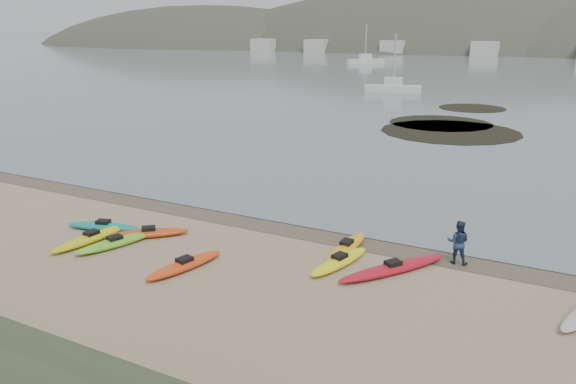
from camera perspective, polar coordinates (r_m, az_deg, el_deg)
The scene contains 8 objects.
ground at distance 24.91m, azimuth 0.00°, elevation -3.31°, with size 600.00×600.00×0.00m, color tan.
wet_sand at distance 24.66m, azimuth -0.33°, elevation -3.51°, with size 60.00×60.00×0.00m, color brown.
water at distance 320.99m, azimuth 26.69°, elevation 13.43°, with size 1200.00×1200.00×0.00m, color slate.
kayaks at distance 21.44m, azimuth -3.72°, elevation -6.25°, with size 21.31×7.81×0.34m.
person_east at distance 21.60m, azimuth 16.91°, elevation -4.90°, with size 0.81×0.63×1.67m, color navy.
kelp_mats at distance 52.26m, azimuth 16.31°, elevation 6.66°, with size 11.83×23.83×0.04m.
moored_boats at distance 106.02m, azimuth 25.95°, elevation 10.73°, with size 85.63×83.90×1.24m.
far_town at distance 165.90m, azimuth 26.84°, elevation 12.68°, with size 199.00×5.00×4.00m.
Camera 1 is at (10.94, -20.69, 8.50)m, focal length 35.00 mm.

